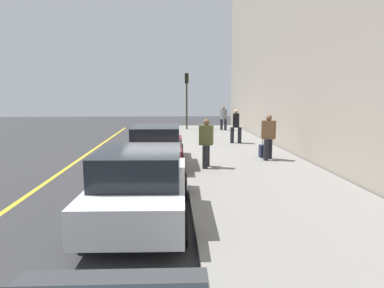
{
  "coord_description": "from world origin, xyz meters",
  "views": [
    {
      "loc": [
        -12.66,
        -0.61,
        2.59
      ],
      "look_at": [
        -1.54,
        -1.25,
        0.94
      ],
      "focal_mm": 30.92,
      "sensor_mm": 36.0,
      "label": 1
    }
  ],
  "objects": [
    {
      "name": "parked_car_maroon",
      "position": [
        -0.87,
        -0.03,
        0.76
      ],
      "size": [
        4.28,
        1.97,
        1.51
      ],
      "color": "black",
      "rests_on": "ground"
    },
    {
      "name": "pedestrian_black_coat",
      "position": [
        3.96,
        -3.82,
        1.07
      ],
      "size": [
        0.53,
        0.56,
        1.73
      ],
      "color": "black",
      "rests_on": "sidewalk"
    },
    {
      "name": "lane_stripe_centre",
      "position": [
        0.0,
        3.2,
        0.0
      ],
      "size": [
        28.0,
        0.14,
        0.01
      ],
      "primitive_type": "cube",
      "color": "gold",
      "rests_on": "ground"
    },
    {
      "name": "pedestrian_grey_coat",
      "position": [
        10.34,
        -4.16,
        1.03
      ],
      "size": [
        0.51,
        0.52,
        1.66
      ],
      "color": "black",
      "rests_on": "sidewalk"
    },
    {
      "name": "traffic_light_pole",
      "position": [
        11.06,
        -1.6,
        2.85
      ],
      "size": [
        0.35,
        0.26,
        3.96
      ],
      "color": "#2D2D19",
      "rests_on": "sidewalk"
    },
    {
      "name": "parked_car_white",
      "position": [
        -5.98,
        0.06,
        0.76
      ],
      "size": [
        4.19,
        2.01,
        1.51
      ],
      "color": "black",
      "rests_on": "ground"
    },
    {
      "name": "pedestrian_brown_coat",
      "position": [
        -0.45,
        -4.21,
        1.06
      ],
      "size": [
        0.51,
        0.54,
        1.71
      ],
      "color": "black",
      "rests_on": "sidewalk"
    },
    {
      "name": "ground_plane",
      "position": [
        0.0,
        0.0,
        0.0
      ],
      "size": [
        56.0,
        56.0,
        0.0
      ],
      "primitive_type": "plane",
      "color": "#333335"
    },
    {
      "name": "sidewalk",
      "position": [
        0.0,
        -3.3,
        0.07
      ],
      "size": [
        28.0,
        4.6,
        0.15
      ],
      "primitive_type": "cube",
      "color": "gray",
      "rests_on": "ground"
    },
    {
      "name": "rolling_suitcase",
      "position": [
        0.05,
        -4.14,
        0.4
      ],
      "size": [
        0.34,
        0.22,
        0.85
      ],
      "color": "#191E38",
      "rests_on": "sidewalk"
    },
    {
      "name": "pedestrian_olive_coat",
      "position": [
        -1.68,
        -1.72,
        1.03
      ],
      "size": [
        0.53,
        0.51,
        1.66
      ],
      "color": "black",
      "rests_on": "sidewalk"
    }
  ]
}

